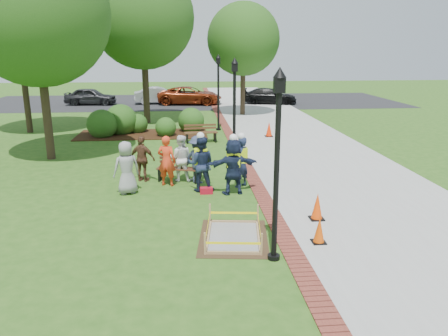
{
  "coord_description": "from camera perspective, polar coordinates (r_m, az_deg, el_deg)",
  "views": [
    {
      "loc": [
        -0.69,
        -11.85,
        4.64
      ],
      "look_at": [
        0.5,
        1.2,
        1.0
      ],
      "focal_mm": 35.0,
      "sensor_mm": 36.0,
      "label": 1
    }
  ],
  "objects": [
    {
      "name": "tree_far",
      "position": [
        26.61,
        -25.4,
        16.7
      ],
      "size": [
        5.8,
        5.8,
        8.75
      ],
      "color": "#3D2D1E",
      "rests_on": "ground"
    },
    {
      "name": "casual_person_e",
      "position": [
        15.27,
        -3.45,
        1.1
      ],
      "size": [
        0.63,
        0.62,
        1.68
      ],
      "color": "#323C57",
      "rests_on": "ground"
    },
    {
      "name": "tree_back",
      "position": [
        27.9,
        -10.6,
        18.79
      ],
      "size": [
        6.17,
        6.17,
        9.45
      ],
      "color": "#3D2D1E",
      "rests_on": "ground"
    },
    {
      "name": "mulch_bed",
      "position": [
        24.4,
        -10.57,
        4.35
      ],
      "size": [
        7.0,
        3.0,
        0.05
      ],
      "primitive_type": "cube",
      "color": "#381E0F",
      "rests_on": "ground"
    },
    {
      "name": "sidewalk",
      "position": [
        23.05,
        9.22,
        3.73
      ],
      "size": [
        6.0,
        60.0,
        0.02
      ],
      "primitive_type": "cube",
      "color": "#9E9E99",
      "rests_on": "ground"
    },
    {
      "name": "parked_car_b",
      "position": [
        37.81,
        -8.37,
        8.31
      ],
      "size": [
        2.45,
        4.82,
        1.51
      ],
      "primitive_type": "imported",
      "rotation": [
        0.0,
        0.0,
        1.67
      ],
      "color": "#BCBBC1",
      "rests_on": "ground"
    },
    {
      "name": "shrub_e",
      "position": [
        25.08,
        -11.19,
        4.57
      ],
      "size": [
        1.15,
        1.15,
        1.15
      ],
      "primitive_type": "sphere",
      "color": "#244F16",
      "rests_on": "ground"
    },
    {
      "name": "parking_lot",
      "position": [
        39.13,
        -4.2,
        8.68
      ],
      "size": [
        36.0,
        12.0,
        0.01
      ],
      "primitive_type": "cube",
      "color": "black",
      "rests_on": "ground"
    },
    {
      "name": "lamp_near",
      "position": [
        9.31,
        6.96,
        2.0
      ],
      "size": [
        0.28,
        0.28,
        4.26
      ],
      "color": "black",
      "rests_on": "ground"
    },
    {
      "name": "parked_car_c",
      "position": [
        37.09,
        -4.45,
        8.29
      ],
      "size": [
        2.74,
        5.14,
        1.6
      ],
      "primitive_type": "imported",
      "rotation": [
        0.0,
        0.0,
        1.44
      ],
      "color": "maroon",
      "rests_on": "ground"
    },
    {
      "name": "shrub_a",
      "position": [
        24.27,
        -15.54,
        3.93
      ],
      "size": [
        1.59,
        1.59,
        1.59
      ],
      "primitive_type": "sphere",
      "color": "#244F16",
      "rests_on": "ground"
    },
    {
      "name": "bench_near",
      "position": [
        15.67,
        -5.93,
        -0.77
      ],
      "size": [
        1.61,
        0.88,
        0.83
      ],
      "color": "#502E1B",
      "rests_on": "ground"
    },
    {
      "name": "brick_edging",
      "position": [
        22.47,
        1.15,
        3.64
      ],
      "size": [
        0.5,
        60.0,
        0.03
      ],
      "primitive_type": "cube",
      "color": "maroon",
      "rests_on": "ground"
    },
    {
      "name": "cone_back",
      "position": [
        12.37,
        12.07,
        -5.02
      ],
      "size": [
        0.39,
        0.39,
        0.77
      ],
      "color": "black",
      "rests_on": "ground"
    },
    {
      "name": "cone_front",
      "position": [
        10.97,
        12.33,
        -8.03
      ],
      "size": [
        0.34,
        0.34,
        0.67
      ],
      "color": "black",
      "rests_on": "ground"
    },
    {
      "name": "casual_person_b",
      "position": [
        15.06,
        -7.5,
        0.92
      ],
      "size": [
        0.65,
        0.52,
        1.75
      ],
      "color": "#F23C1C",
      "rests_on": "ground"
    },
    {
      "name": "shrub_d",
      "position": [
        24.95,
        -4.28,
        4.76
      ],
      "size": [
        1.47,
        1.47,
        1.47
      ],
      "primitive_type": "sphere",
      "color": "#244F16",
      "rests_on": "ground"
    },
    {
      "name": "hivis_worker_c",
      "position": [
        14.36,
        -3.04,
        0.75
      ],
      "size": [
        0.64,
        0.46,
        1.99
      ],
      "color": "#18223E",
      "rests_on": "ground"
    },
    {
      "name": "bench_far",
      "position": [
        22.02,
        -3.03,
        4.09
      ],
      "size": [
        1.69,
        0.72,
        0.89
      ],
      "color": "#503A1B",
      "rests_on": "ground"
    },
    {
      "name": "casual_person_c",
      "position": [
        15.54,
        -5.68,
        1.26
      ],
      "size": [
        0.58,
        0.42,
        1.66
      ],
      "color": "white",
      "rests_on": "ground"
    },
    {
      "name": "hivis_worker_b",
      "position": [
        14.79,
        2.23,
        1.01
      ],
      "size": [
        0.66,
        0.63,
        1.89
      ],
      "color": "#1B2A46",
      "rests_on": "ground"
    },
    {
      "name": "toolbox",
      "position": [
        14.32,
        -2.32,
        -2.96
      ],
      "size": [
        0.42,
        0.23,
        0.21
      ],
      "primitive_type": "cube",
      "rotation": [
        0.0,
        0.0,
        0.01
      ],
      "color": "#B20D21",
      "rests_on": "ground"
    },
    {
      "name": "tree_right",
      "position": [
        30.93,
        2.54,
        16.44
      ],
      "size": [
        4.93,
        4.93,
        7.62
      ],
      "color": "#3D2D1E",
      "rests_on": "ground"
    },
    {
      "name": "lamp_far",
      "position": [
        25.02,
        -0.75,
        10.57
      ],
      "size": [
        0.28,
        0.28,
        4.26
      ],
      "color": "black",
      "rests_on": "ground"
    },
    {
      "name": "parked_car_d",
      "position": [
        37.5,
        5.94,
        8.33
      ],
      "size": [
        2.71,
        4.66,
        1.43
      ],
      "primitive_type": "imported",
      "rotation": [
        0.0,
        0.0,
        1.38
      ],
      "color": "black",
      "rests_on": "ground"
    },
    {
      "name": "shrub_b",
      "position": [
        24.95,
        -13.2,
        4.39
      ],
      "size": [
        1.76,
        1.76,
        1.76
      ],
      "primitive_type": "sphere",
      "color": "#244F16",
      "rests_on": "ground"
    },
    {
      "name": "hivis_worker_a",
      "position": [
        14.05,
        1.2,
        0.43
      ],
      "size": [
        0.64,
        0.47,
        1.99
      ],
      "color": "#1A2845",
      "rests_on": "ground"
    },
    {
      "name": "tree_left",
      "position": [
        19.71,
        -23.38,
        18.12
      ],
      "size": [
        5.84,
        5.84,
        8.88
      ],
      "color": "#3D2D1E",
      "rests_on": "ground"
    },
    {
      "name": "ground",
      "position": [
        12.74,
        -1.76,
        -5.83
      ],
      "size": [
        100.0,
        100.0,
        0.0
      ],
      "primitive_type": "plane",
      "color": "#285116",
      "rests_on": "ground"
    },
    {
      "name": "parked_car_a",
      "position": [
        38.29,
        -16.94,
        7.9
      ],
      "size": [
        2.36,
        4.84,
        1.54
      ],
      "primitive_type": "imported",
      "rotation": [
        0.0,
        0.0,
        1.5
      ],
      "color": "#242426",
      "rests_on": "ground"
    },
    {
      "name": "casual_person_a",
      "position": [
        14.46,
        -12.62,
        0.03
      ],
      "size": [
        0.65,
        0.55,
        1.74
      ],
      "color": "gray",
      "rests_on": "ground"
    },
    {
      "name": "wet_concrete_pad",
      "position": [
        11.04,
        1.25,
        -7.99
      ],
      "size": [
        1.96,
        2.49,
        0.55
      ],
      "color": "#47331E",
      "rests_on": "ground"
    },
    {
      "name": "lamp_mid",
      "position": [
        17.1,
        1.36,
        8.26
      ],
      "size": [
        0.28,
        0.28,
        4.26
      ],
      "color": "black",
      "rests_on": "ground"
    },
    {
      "name": "casual_person_d",
      "position": [
        15.7,
        -10.6,
        1.16
      ],
      "size": [
        0.61,
        0.52,
        1.63
      ],
      "color": "brown",
      "rests_on": "ground"
    },
    {
      "name": "cone_far",
      "position": [
        23.47,
        5.9,
        5.0
      ],
      "size": [
        0.41,
        0.41,
        0.8
      ],
      "color": "black",
      "rests_on": "ground"
    },
    {
      "name": "shrub_c",
      "position": [
        23.78,
        -7.58,
        4.14
      ],
      "size": [
        1.11,
        1.11,
        1.11
      ],
      "primitive_type": "sphere",
      "color": "#244F16",
      "rests_on": "ground"
    }
  ]
}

